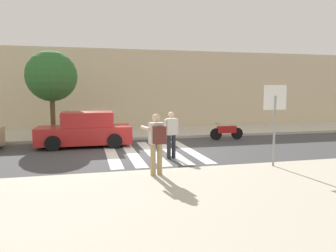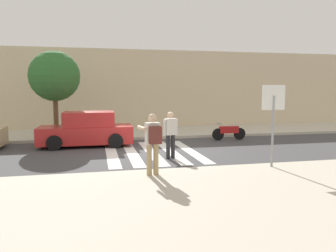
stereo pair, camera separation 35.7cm
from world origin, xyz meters
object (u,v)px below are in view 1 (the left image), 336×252
Objects in this scene: stop_sign at (275,107)px; pedestrian_crossing at (171,132)px; parked_car_red at (85,130)px; photographer_with_backpack at (157,139)px; motorcycle at (227,132)px; street_tree_west at (51,76)px.

stop_sign is 1.47× the size of pedestrian_crossing.
parked_car_red is (-5.74, 5.95, -1.26)m from stop_sign.
photographer_with_backpack reaches higher than motorcycle.
stop_sign reaches higher than parked_car_red.
motorcycle is 9.18m from street_tree_west.
pedestrian_crossing reaches higher than motorcycle.
parked_car_red is (-1.95, 6.19, -0.44)m from photographer_with_backpack.
stop_sign is at bearing 3.58° from photographer_with_backpack.
motorcycle is at bearing 43.99° from pedestrian_crossing.
stop_sign is 1.44× the size of motorcycle.
street_tree_west reaches higher than stop_sign.
stop_sign reaches higher than pedestrian_crossing.
street_tree_west is at bearing 131.63° from stop_sign.
pedestrian_crossing is 0.40× the size of street_tree_west.
stop_sign is 3.79m from pedestrian_crossing.
stop_sign is at bearing -43.24° from pedestrian_crossing.
street_tree_west is (-8.52, 1.96, 2.78)m from motorcycle.
motorcycle is at bearing 2.47° from parked_car_red.
parked_car_red is (-3.08, 3.45, -0.25)m from pedestrian_crossing.
photographer_with_backpack is at bearing -67.46° from street_tree_west.
motorcycle is at bearing 78.91° from stop_sign.
parked_car_red is at bearing -55.40° from street_tree_west.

